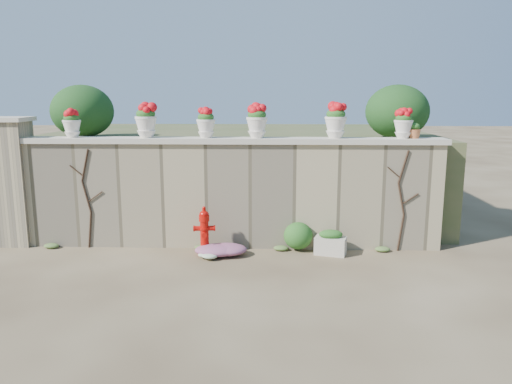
{
  "coord_description": "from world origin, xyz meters",
  "views": [
    {
      "loc": [
        0.83,
        -7.53,
        2.9
      ],
      "look_at": [
        0.53,
        1.4,
        1.15
      ],
      "focal_mm": 35.0,
      "sensor_mm": 36.0,
      "label": 1
    }
  ],
  "objects_px": {
    "planter_box": "(331,243)",
    "terracotta_pot": "(414,132)",
    "fire_hydrant": "(204,231)",
    "urn_pot_0": "(72,124)"
  },
  "relations": [
    {
      "from": "fire_hydrant",
      "to": "terracotta_pot",
      "type": "height_order",
      "value": "terracotta_pot"
    },
    {
      "from": "planter_box",
      "to": "terracotta_pot",
      "type": "distance_m",
      "value": 2.58
    },
    {
      "from": "fire_hydrant",
      "to": "urn_pot_0",
      "type": "bearing_deg",
      "value": 160.13
    },
    {
      "from": "fire_hydrant",
      "to": "planter_box",
      "type": "height_order",
      "value": "fire_hydrant"
    },
    {
      "from": "fire_hydrant",
      "to": "terracotta_pot",
      "type": "xyz_separation_m",
      "value": [
        3.85,
        0.59,
        1.77
      ]
    },
    {
      "from": "fire_hydrant",
      "to": "terracotta_pot",
      "type": "bearing_deg",
      "value": 1.69
    },
    {
      "from": "planter_box",
      "to": "urn_pot_0",
      "type": "bearing_deg",
      "value": -169.48
    },
    {
      "from": "urn_pot_0",
      "to": "terracotta_pot",
      "type": "bearing_deg",
      "value": 0.0
    },
    {
      "from": "urn_pot_0",
      "to": "fire_hydrant",
      "type": "bearing_deg",
      "value": -12.91
    },
    {
      "from": "terracotta_pot",
      "to": "fire_hydrant",
      "type": "bearing_deg",
      "value": -171.36
    }
  ]
}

